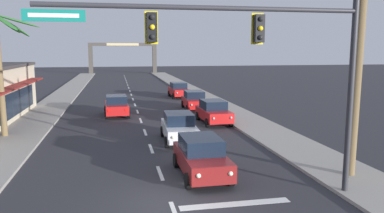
{
  "coord_description": "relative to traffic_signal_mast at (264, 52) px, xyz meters",
  "views": [
    {
      "loc": [
        -1.8,
        -12.77,
        5.38
      ],
      "look_at": [
        2.38,
        8.0,
        2.2
      ],
      "focal_mm": 35.62,
      "sensor_mm": 36.0,
      "label": 1
    }
  ],
  "objects": [
    {
      "name": "sedan_oncoming_far",
      "position": [
        -4.94,
        19.08,
        -4.46
      ],
      "size": [
        2.07,
        4.5,
        1.68
      ],
      "color": "red",
      "rests_on": "ground"
    },
    {
      "name": "sedan_parked_nearest_kerb",
      "position": [
        1.96,
        20.98,
        -4.46
      ],
      "size": [
        2.05,
        4.49,
        1.68
      ],
      "color": "red",
      "rests_on": "ground"
    },
    {
      "name": "sidewalk_left",
      "position": [
        -10.95,
        20.5,
        -5.24
      ],
      "size": [
        3.2,
        110.0,
        0.14
      ],
      "primitive_type": "cube",
      "color": "#9E998E",
      "rests_on": "ground"
    },
    {
      "name": "ground_plane",
      "position": [
        -3.15,
        0.5,
        -5.31
      ],
      "size": [
        220.0,
        220.0,
        0.0
      ],
      "primitive_type": "plane",
      "color": "#2D2D33"
    },
    {
      "name": "sidewalk_right",
      "position": [
        4.65,
        20.5,
        -5.24
      ],
      "size": [
        3.2,
        110.0,
        0.14
      ],
      "primitive_type": "cube",
      "color": "#9E998E",
      "rests_on": "ground"
    },
    {
      "name": "palm_right_nearest",
      "position": [
        4.73,
        1.63,
        1.35
      ],
      "size": [
        3.39,
        3.32,
        10.02
      ],
      "color": "brown",
      "rests_on": "ground"
    },
    {
      "name": "town_gateway_arch",
      "position": [
        -3.15,
        74.81,
        -0.87
      ],
      "size": [
        14.97,
        0.9,
        6.85
      ],
      "color": "#423D38",
      "rests_on": "ground"
    },
    {
      "name": "lane_markings",
      "position": [
        -2.7,
        19.87,
        -5.31
      ],
      "size": [
        4.28,
        87.2,
        0.01
      ],
      "color": "silver",
      "rests_on": "ground"
    },
    {
      "name": "sedan_third_in_queue",
      "position": [
        -1.36,
        9.46,
        -4.46
      ],
      "size": [
        2.06,
        4.5,
        1.68
      ],
      "color": "silver",
      "rests_on": "ground"
    },
    {
      "name": "traffic_signal_mast",
      "position": [
        0.0,
        0.0,
        0.0
      ],
      "size": [
        11.12,
        0.4,
        7.34
      ],
      "color": "#2D2D33",
      "rests_on": "ground"
    },
    {
      "name": "sedan_parked_far_kerb",
      "position": [
        2.05,
        14.51,
        -4.46
      ],
      "size": [
        2.02,
        4.48,
        1.68
      ],
      "color": "red",
      "rests_on": "ground"
    },
    {
      "name": "sedan_parked_mid_kerb",
      "position": [
        2.03,
        30.05,
        -4.46
      ],
      "size": [
        2.06,
        4.49,
        1.68
      ],
      "color": "red",
      "rests_on": "ground"
    },
    {
      "name": "sedan_lead_at_stop_bar",
      "position": [
        -1.45,
        3.15,
        -4.46
      ],
      "size": [
        1.97,
        4.46,
        1.68
      ],
      "color": "maroon",
      "rests_on": "ground"
    }
  ]
}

